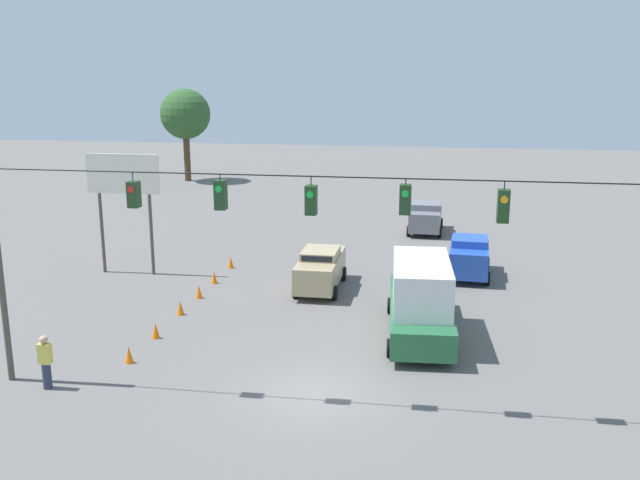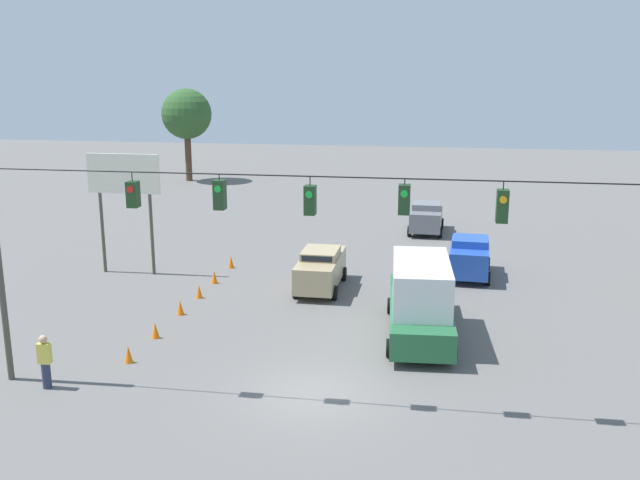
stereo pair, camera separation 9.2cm
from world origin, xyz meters
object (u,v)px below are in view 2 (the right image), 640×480
tree_horizon_left (187,115)px  pedestrian (45,361)px  traffic_cone_nearest (128,354)px  traffic_cone_fifth (214,277)px  box_truck_green_crossing_near (420,299)px  traffic_cone_second (155,330)px  traffic_cone_fourth (199,291)px  traffic_cone_third (180,307)px  roadside_billboard (124,186)px  overhead_signal_span (312,244)px  sedan_grey_oncoming_deep (426,217)px  sedan_tan_withflow_mid (321,268)px  sedan_blue_oncoming_far (469,256)px  traffic_cone_farthest (231,262)px

tree_horizon_left → pedestrian: bearing=103.3°
traffic_cone_nearest → traffic_cone_fifth: size_ratio=1.00×
box_truck_green_crossing_near → traffic_cone_second: 10.04m
traffic_cone_fourth → pedestrian: bearing=78.8°
traffic_cone_third → roadside_billboard: roadside_billboard is taller
overhead_signal_span → sedan_grey_oncoming_deep: size_ratio=5.03×
traffic_cone_second → tree_horizon_left: size_ratio=0.08×
sedan_tan_withflow_mid → traffic_cone_second: size_ratio=7.45×
traffic_cone_third → roadside_billboard: 8.17m
sedan_tan_withflow_mid → roadside_billboard: roadside_billboard is taller
sedan_blue_oncoming_far → tree_horizon_left: size_ratio=0.51×
sedan_tan_withflow_mid → traffic_cone_farthest: sedan_tan_withflow_mid is taller
traffic_cone_nearest → overhead_signal_span: bearing=164.6°
overhead_signal_span → traffic_cone_second: bearing=-31.9°
box_truck_green_crossing_near → traffic_cone_farthest: box_truck_green_crossing_near is taller
sedan_blue_oncoming_far → traffic_cone_third: sedan_blue_oncoming_far is taller
overhead_signal_span → roadside_billboard: 16.67m
roadside_billboard → traffic_cone_fifth: bearing=168.0°
box_truck_green_crossing_near → traffic_cone_fourth: bearing=-17.0°
overhead_signal_span → traffic_cone_fifth: size_ratio=32.61×
roadside_billboard → tree_horizon_left: tree_horizon_left is taller
sedan_tan_withflow_mid → traffic_cone_farthest: size_ratio=7.45×
overhead_signal_span → sedan_tan_withflow_mid: size_ratio=4.37×
pedestrian → traffic_cone_second: bearing=-111.1°
traffic_cone_nearest → sedan_grey_oncoming_deep: bearing=-114.4°
box_truck_green_crossing_near → roadside_billboard: roadside_billboard is taller
traffic_cone_nearest → sedan_tan_withflow_mid: bearing=-119.1°
sedan_grey_oncoming_deep → traffic_cone_second: size_ratio=6.48×
sedan_tan_withflow_mid → traffic_cone_fourth: bearing=23.6°
traffic_cone_third → traffic_cone_nearest: bearing=89.3°
sedan_tan_withflow_mid → overhead_signal_span: bearing=98.0°
box_truck_green_crossing_near → tree_horizon_left: size_ratio=0.89×
sedan_grey_oncoming_deep → traffic_cone_farthest: (9.59, 9.58, -0.65)m
traffic_cone_fifth → pedestrian: (1.87, 11.63, 0.59)m
sedan_blue_oncoming_far → pedestrian: sedan_blue_oncoming_far is taller
traffic_cone_third → traffic_cone_fifth: size_ratio=1.00×
sedan_blue_oncoming_far → pedestrian: 20.14m
sedan_grey_oncoming_deep → traffic_cone_farthest: size_ratio=6.48×
overhead_signal_span → sedan_tan_withflow_mid: bearing=-82.0°
overhead_signal_span → traffic_cone_nearest: (6.78, -1.87, -4.65)m
traffic_cone_fourth → sedan_blue_oncoming_far: bearing=-155.8°
sedan_tan_withflow_mid → roadside_billboard: 10.36m
traffic_cone_fourth → roadside_billboard: bearing=-34.5°
traffic_cone_fourth → traffic_cone_third: bearing=88.4°
traffic_cone_third → pedestrian: 7.47m
traffic_cone_fourth → tree_horizon_left: tree_horizon_left is taller
sedan_tan_withflow_mid → traffic_cone_second: 8.74m
traffic_cone_nearest → traffic_cone_farthest: 12.00m
traffic_cone_second → tree_horizon_left: bearing=-72.5°
roadside_billboard → box_truck_green_crossing_near: bearing=156.8°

